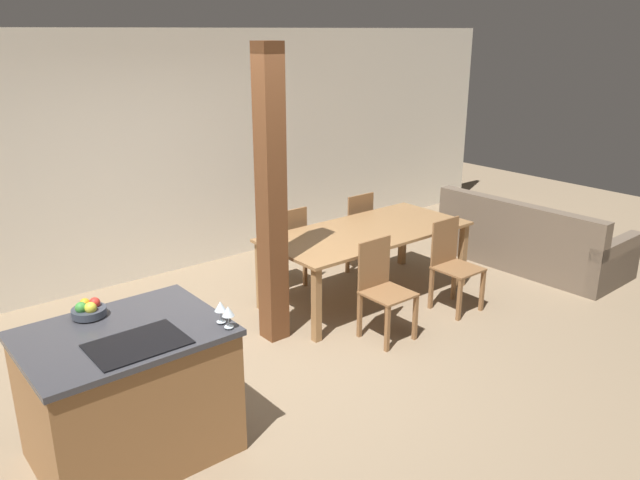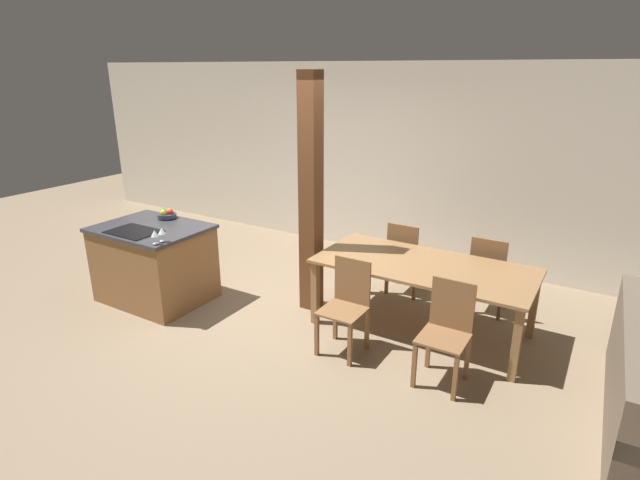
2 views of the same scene
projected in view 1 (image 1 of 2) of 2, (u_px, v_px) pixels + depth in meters
The scene contains 13 objects.
ground_plane at pixel (279, 368), 5.20m from camera, with size 16.00×16.00×0.00m, color #847056.
wall_back at pixel (134, 160), 6.71m from camera, with size 11.20×0.08×2.70m.
kitchen_island at pixel (129, 393), 4.03m from camera, with size 1.23×0.94×0.91m.
fruit_bowl at pixel (89, 309), 4.06m from camera, with size 0.22×0.22×0.11m.
wine_glass_near at pixel (228, 312), 3.88m from camera, with size 0.08×0.08×0.14m.
wine_glass_middle at pixel (220, 307), 3.95m from camera, with size 0.08×0.08×0.14m.
dining_table at pixel (367, 237), 6.39m from camera, with size 2.17×1.02×0.74m.
dining_chair_near_left at pixel (383, 287), 5.61m from camera, with size 0.40×0.40×0.90m.
dining_chair_near_right at pixel (453, 263), 6.20m from camera, with size 0.40×0.40×0.90m.
dining_chair_far_left at pixel (286, 246), 6.70m from camera, with size 0.40×0.40×0.90m.
dining_chair_far_right at pixel (353, 228), 7.28m from camera, with size 0.40×0.40×0.90m.
couch at pixel (530, 243), 7.41m from camera, with size 1.02×2.13×0.83m.
timber_post at pixel (271, 200), 5.33m from camera, with size 0.20×0.20×2.60m.
Camera 1 is at (-2.63, -3.77, 2.68)m, focal length 35.00 mm.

